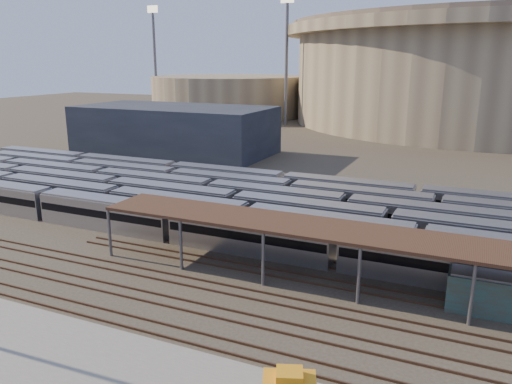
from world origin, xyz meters
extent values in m
plane|color=#383026|center=(0.00, 0.00, 0.00)|extent=(420.00, 420.00, 0.00)
cube|color=#A5A5A9|center=(-4.75, 8.00, 1.80)|extent=(112.00, 2.90, 3.60)
cube|color=#A5A5A9|center=(2.49, 12.20, 1.80)|extent=(112.00, 2.90, 3.60)
cube|color=#A5A5A9|center=(-1.22, 16.40, 1.80)|extent=(112.00, 2.90, 3.60)
cube|color=#A5A5A9|center=(-7.03, 20.60, 1.80)|extent=(112.00, 2.90, 3.60)
cube|color=#A5A5A9|center=(3.11, 24.80, 1.80)|extent=(112.00, 2.90, 3.60)
cube|color=#A5A5A9|center=(0.35, 29.00, 1.80)|extent=(112.00, 2.90, 3.60)
cylinder|color=#5D5C62|center=(-8.00, 1.30, 2.50)|extent=(0.30, 0.30, 5.00)
cylinder|color=#5D5C62|center=(-8.00, 6.70, 2.50)|extent=(0.30, 0.30, 5.00)
cylinder|color=#5D5C62|center=(0.57, 1.30, 2.50)|extent=(0.30, 0.30, 5.00)
cylinder|color=#5D5C62|center=(0.57, 6.70, 2.50)|extent=(0.30, 0.30, 5.00)
cylinder|color=#5D5C62|center=(9.14, 1.30, 2.50)|extent=(0.30, 0.30, 5.00)
cylinder|color=#5D5C62|center=(9.14, 6.70, 2.50)|extent=(0.30, 0.30, 5.00)
cylinder|color=#5D5C62|center=(17.71, 1.30, 2.50)|extent=(0.30, 0.30, 5.00)
cylinder|color=#5D5C62|center=(17.71, 6.70, 2.50)|extent=(0.30, 0.30, 5.00)
cylinder|color=#5D5C62|center=(26.29, 1.30, 2.50)|extent=(0.30, 0.30, 5.00)
cylinder|color=#5D5C62|center=(26.29, 6.70, 2.50)|extent=(0.30, 0.30, 5.00)
cube|color=#332015|center=(22.00, 4.00, 5.15)|extent=(60.00, 6.00, 0.30)
cube|color=#4C3323|center=(0.00, -1.75, 0.09)|extent=(170.00, 0.12, 0.18)
cube|color=#4C3323|center=(0.00, -0.25, 0.09)|extent=(170.00, 0.12, 0.18)
cube|color=#4C3323|center=(0.00, -5.75, 0.09)|extent=(170.00, 0.12, 0.18)
cube|color=#4C3323|center=(0.00, -4.25, 0.09)|extent=(170.00, 0.12, 0.18)
cube|color=#4C3323|center=(0.00, -9.75, 0.09)|extent=(170.00, 0.12, 0.18)
cube|color=#4C3323|center=(0.00, -8.25, 0.09)|extent=(170.00, 0.12, 0.18)
cylinder|color=gray|center=(25.00, 140.00, 14.00)|extent=(116.00, 116.00, 28.00)
cylinder|color=gray|center=(25.00, 140.00, 29.50)|extent=(124.00, 124.00, 3.00)
cylinder|color=brown|center=(25.00, 140.00, 31.75)|extent=(120.00, 120.00, 1.50)
cylinder|color=gray|center=(-60.00, 130.00, 7.00)|extent=(56.00, 56.00, 14.00)
cube|color=#1E232D|center=(-35.00, 55.00, 5.00)|extent=(42.00, 20.00, 10.00)
cylinder|color=#5D5C62|center=(-30.00, 110.00, 18.00)|extent=(1.00, 1.00, 36.00)
cylinder|color=#5D5C62|center=(-85.00, 120.00, 18.00)|extent=(1.00, 1.00, 36.00)
cube|color=#FFF2CC|center=(-85.00, 120.00, 37.20)|extent=(4.00, 0.60, 2.40)
cylinder|color=#5D5C62|center=(-10.00, 160.00, 18.00)|extent=(1.00, 1.00, 36.00)
cube|color=#FFF2CC|center=(-10.00, 160.00, 37.20)|extent=(4.00, 0.60, 2.40)
camera|label=1|loc=(25.41, -36.64, 19.60)|focal=35.00mm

